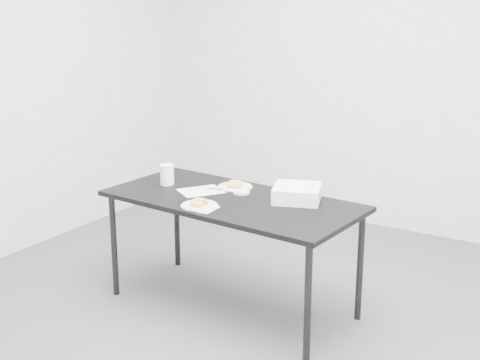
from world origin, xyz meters
The scene contains 15 objects.
floor centered at (0.00, 0.00, 0.00)m, with size 4.00×4.00×0.00m, color #49494D.
wall_back centered at (0.00, 2.00, 1.35)m, with size 4.00×0.02×2.70m, color white.
wall_left centered at (-2.00, 0.00, 1.35)m, with size 0.02×4.00×2.70m, color white.
table centered at (-0.11, 0.06, 0.65)m, with size 1.60×0.83×0.71m.
scorecard centered at (-0.36, 0.08, 0.71)m, with size 0.20×0.26×0.00m, color silver.
logo_patch centered at (-0.27, 0.17, 0.71)m, with size 0.04×0.04×0.00m, color green.
pen centered at (-0.29, 0.16, 0.71)m, with size 0.01×0.01×0.12m, color #0B7C5D.
napkin centered at (-0.15, -0.20, 0.71)m, with size 0.15×0.15×0.00m, color silver.
plate_near centered at (-0.18, -0.18, 0.71)m, with size 0.22×0.22×0.01m, color white.
donut_near centered at (-0.18, -0.18, 0.73)m, with size 0.10×0.10×0.03m, color gold.
plate_far centered at (-0.22, 0.27, 0.71)m, with size 0.22×0.22×0.01m, color white.
donut_far centered at (-0.22, 0.27, 0.73)m, with size 0.10×0.10×0.03m, color gold.
coffee_cup centered at (-0.63, 0.09, 0.77)m, with size 0.09×0.09×0.13m, color white.
cup_lid centered at (-0.12, 0.18, 0.71)m, with size 0.10×0.10×0.01m, color white.
bakery_box centered at (0.24, 0.23, 0.75)m, with size 0.27×0.27×0.09m, color white.
Camera 1 is at (1.96, -3.17, 1.89)m, focal length 50.00 mm.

